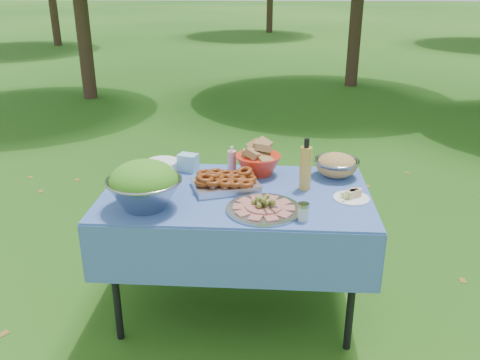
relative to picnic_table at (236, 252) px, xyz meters
name	(u,v)px	position (x,y,z in m)	size (l,w,h in m)	color
ground	(236,307)	(0.00, 0.00, -0.38)	(80.00, 80.00, 0.00)	#0B390A
picnic_table	(236,252)	(0.00, 0.00, 0.00)	(1.46, 0.86, 0.76)	#79ABE8
salad_bowl	(144,185)	(-0.45, -0.23, 0.51)	(0.38, 0.38, 0.25)	#96989E
pasta_bowl_white	(151,174)	(-0.49, 0.07, 0.45)	(0.25, 0.25, 0.14)	white
plate_stack	(163,165)	(-0.47, 0.32, 0.41)	(0.20, 0.20, 0.06)	white
wipes_box	(188,162)	(-0.32, 0.31, 0.43)	(0.11, 0.08, 0.10)	#98D7E8
sanitizer_bottle	(232,158)	(-0.05, 0.34, 0.46)	(0.05, 0.05, 0.15)	pink
bread_bowl	(258,159)	(0.11, 0.28, 0.47)	(0.27, 0.27, 0.18)	red
pasta_bowl_steel	(337,165)	(0.57, 0.28, 0.45)	(0.26, 0.26, 0.14)	#96989E
fried_tray	(225,182)	(-0.06, 0.04, 0.42)	(0.35, 0.25, 0.08)	silver
charcuterie_platter	(264,203)	(0.16, -0.23, 0.42)	(0.38, 0.38, 0.09)	#9EA1A5
oil_bottle	(306,164)	(0.38, 0.07, 0.53)	(0.06, 0.06, 0.29)	gold
cheese_plate	(352,194)	(0.62, -0.05, 0.41)	(0.19, 0.19, 0.05)	white
shaker	(303,212)	(0.35, -0.33, 0.43)	(0.06, 0.06, 0.09)	silver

